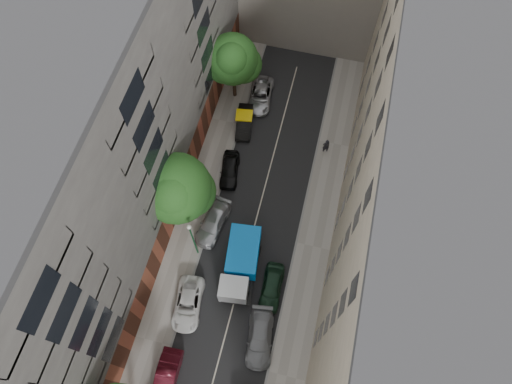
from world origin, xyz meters
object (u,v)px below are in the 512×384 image
(car_left_1, at_px, (166,378))
(lamp_post, at_px, (192,237))
(car_left_3, at_px, (213,223))
(tree_far, at_px, (233,61))
(car_right_2, at_px, (272,287))
(tree_mid, at_px, (177,191))
(tarp_truck, at_px, (241,263))
(car_right_1, at_px, (260,338))
(car_left_6, at_px, (261,95))
(car_left_5, at_px, (244,122))
(pedestrian, at_px, (326,146))
(car_left_4, at_px, (230,170))
(car_left_2, at_px, (188,304))

(car_left_1, distance_m, lamp_post, 10.91)
(car_left_3, bearing_deg, tree_far, 106.31)
(tree_far, distance_m, lamp_post, 17.40)
(car_right_2, height_order, tree_mid, tree_mid)
(tarp_truck, height_order, tree_far, tree_far)
(car_right_1, bearing_deg, car_left_6, 95.37)
(car_left_5, relative_size, car_right_1, 0.86)
(tree_far, height_order, pedestrian, tree_far)
(car_left_3, bearing_deg, car_right_2, -25.38)
(car_right_1, bearing_deg, car_left_3, 118.57)
(car_right_1, bearing_deg, car_left_1, -151.83)
(car_left_1, distance_m, car_left_3, 13.20)
(car_left_4, relative_size, tree_far, 0.52)
(tarp_truck, relative_size, lamp_post, 1.05)
(car_left_6, bearing_deg, pedestrian, -36.44)
(tree_far, bearing_deg, car_left_1, -85.97)
(car_left_3, bearing_deg, car_left_2, -80.87)
(car_left_3, height_order, car_left_6, car_left_3)
(car_left_1, bearing_deg, car_right_1, 33.73)
(car_left_1, height_order, lamp_post, lamp_post)
(car_left_6, xyz_separation_m, tree_far, (-2.63, -0.30, 4.63))
(car_right_2, relative_size, tree_mid, 0.52)
(car_left_4, height_order, car_right_1, car_right_1)
(tarp_truck, height_order, car_right_1, tarp_truck)
(tarp_truck, bearing_deg, car_left_3, 129.96)
(car_right_1, height_order, lamp_post, lamp_post)
(car_left_2, height_order, car_left_4, car_left_4)
(car_left_3, xyz_separation_m, lamp_post, (-0.60, -2.81, 3.29))
(tree_far, relative_size, pedestrian, 4.22)
(car_left_1, xyz_separation_m, car_left_6, (0.67, 28.00, -0.05))
(pedestrian, bearing_deg, tree_mid, 20.51)
(car_left_2, bearing_deg, car_left_5, 82.79)
(car_left_5, height_order, car_left_6, car_left_5)
(car_left_2, distance_m, tree_far, 22.45)
(tarp_truck, xyz_separation_m, tree_far, (-5.28, 17.77, 3.73))
(car_left_1, distance_m, car_left_5, 24.40)
(tarp_truck, distance_m, tree_mid, 8.04)
(car_left_4, height_order, car_left_5, car_left_4)
(car_left_1, bearing_deg, lamp_post, 91.48)
(car_left_1, distance_m, car_right_2, 10.81)
(car_right_2, relative_size, pedestrian, 2.29)
(car_left_5, bearing_deg, tree_mid, -112.83)
(car_left_1, xyz_separation_m, car_left_5, (-0.13, 24.40, -0.04))
(tarp_truck, bearing_deg, car_left_5, 96.75)
(car_left_2, bearing_deg, car_left_6, 80.72)
(car_left_2, distance_m, tree_mid, 9.39)
(tarp_truck, bearing_deg, tree_mid, 143.27)
(car_right_1, xyz_separation_m, car_right_2, (0.00, 4.20, 0.02))
(car_right_2, relative_size, tree_far, 0.54)
(car_left_5, xyz_separation_m, tree_mid, (-2.70, -10.90, 4.62))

